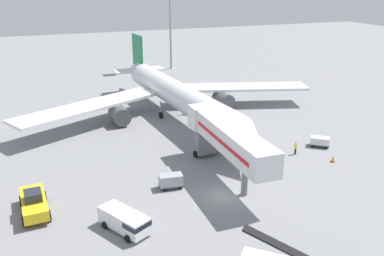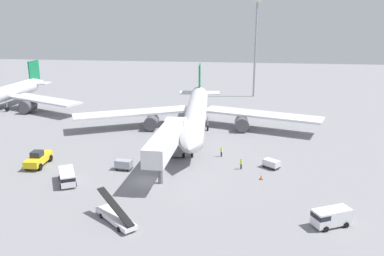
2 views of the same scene
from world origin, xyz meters
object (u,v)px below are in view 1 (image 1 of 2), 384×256
airplane_at_gate (175,94)px  pushback_tug (34,203)px  baggage_cart_mid_right (320,141)px  ground_crew_worker_foreground (252,137)px  safety_cone_alpha (333,159)px  baggage_cart_near_left (171,181)px  service_van_mid_center (125,220)px  jet_bridge (225,136)px  ground_crew_worker_midground (296,148)px

airplane_at_gate → pushback_tug: 32.80m
baggage_cart_mid_right → ground_crew_worker_foreground: ground_crew_worker_foreground is taller
baggage_cart_mid_right → safety_cone_alpha: 5.17m
baggage_cart_mid_right → baggage_cart_near_left: baggage_cart_near_left is taller
service_van_mid_center → baggage_cart_mid_right: service_van_mid_center is taller
pushback_tug → ground_crew_worker_foreground: 30.21m
pushback_tug → safety_cone_alpha: bearing=-2.0°
service_van_mid_center → ground_crew_worker_foreground: service_van_mid_center is taller
airplane_at_gate → baggage_cart_near_left: 25.08m
jet_bridge → baggage_cart_mid_right: 16.92m
baggage_cart_mid_right → ground_crew_worker_midground: size_ratio=1.62×
baggage_cart_mid_right → pushback_tug: bearing=-174.4°
baggage_cart_near_left → jet_bridge: bearing=7.1°
safety_cone_alpha → baggage_cart_near_left: bearing=176.9°
jet_bridge → service_van_mid_center: jet_bridge is taller
service_van_mid_center → safety_cone_alpha: (27.91, 5.11, -0.71)m
ground_crew_worker_foreground → ground_crew_worker_midground: (3.44, -5.47, -0.01)m
ground_crew_worker_foreground → safety_cone_alpha: ground_crew_worker_foreground is taller
service_van_mid_center → ground_crew_worker_foreground: bearing=33.8°
service_van_mid_center → ground_crew_worker_foreground: (21.46, 14.37, -0.13)m
jet_bridge → service_van_mid_center: (-13.50, -7.12, -3.81)m
baggage_cart_near_left → ground_crew_worker_midground: size_ratio=1.53×
ground_crew_worker_midground → baggage_cart_near_left: bearing=-171.8°
airplane_at_gate → ground_crew_worker_foreground: (6.12, -15.17, -3.05)m
baggage_cart_near_left → safety_cone_alpha: baggage_cart_near_left is taller
baggage_cart_mid_right → jet_bridge: bearing=-170.0°
pushback_tug → baggage_cart_mid_right: 37.49m
service_van_mid_center → ground_crew_worker_foreground: 25.83m
jet_bridge → ground_crew_worker_foreground: bearing=42.3°
baggage_cart_mid_right → ground_crew_worker_midground: (-4.76, -1.07, 0.18)m
baggage_cart_near_left → service_van_mid_center: bearing=-136.3°
baggage_cart_near_left → pushback_tug: bearing=179.7°
baggage_cart_near_left → safety_cone_alpha: (21.35, -1.15, -0.50)m
airplane_at_gate → service_van_mid_center: size_ratio=9.41×
airplane_at_gate → baggage_cart_near_left: size_ratio=19.25×
pushback_tug → service_van_mid_center: 9.94m
jet_bridge → safety_cone_alpha: 15.23m
jet_bridge → ground_crew_worker_foreground: 11.46m
baggage_cart_mid_right → ground_crew_worker_midground: ground_crew_worker_midground is taller
baggage_cart_near_left → safety_cone_alpha: 21.39m
baggage_cart_near_left → airplane_at_gate: bearing=69.3°
ground_crew_worker_foreground → ground_crew_worker_midground: 6.46m
baggage_cart_mid_right → safety_cone_alpha: baggage_cart_mid_right is taller
jet_bridge → baggage_cart_mid_right: jet_bridge is taller
ground_crew_worker_midground → safety_cone_alpha: (3.01, -3.79, -0.56)m
baggage_cart_mid_right → ground_crew_worker_midground: 4.88m
airplane_at_gate → safety_cone_alpha: bearing=-62.8°
jet_bridge → baggage_cart_mid_right: (16.16, 2.84, -4.14)m
safety_cone_alpha → jet_bridge: bearing=172.0°
service_van_mid_center → jet_bridge: bearing=27.8°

